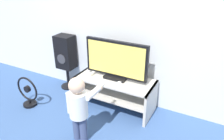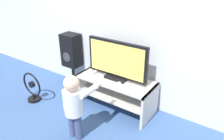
{
  "view_description": "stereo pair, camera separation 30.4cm",
  "coord_description": "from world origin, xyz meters",
  "px_view_note": "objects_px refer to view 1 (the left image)",
  "views": [
    {
      "loc": [
        1.28,
        -2.27,
        2.0
      ],
      "look_at": [
        0.0,
        0.15,
        0.68
      ],
      "focal_mm": 35.0,
      "sensor_mm": 36.0,
      "label": 1
    },
    {
      "loc": [
        1.54,
        -2.12,
        2.0
      ],
      "look_at": [
        0.0,
        0.15,
        0.68
      ],
      "focal_mm": 35.0,
      "sensor_mm": 36.0,
      "label": 2
    }
  ],
  "objects_px": {
    "television": "(116,61)",
    "remote_secondary": "(117,83)",
    "floor_fan": "(28,93)",
    "speaker_tower": "(66,54)",
    "child": "(79,105)",
    "game_console": "(93,73)",
    "remote_primary": "(141,89)"
  },
  "relations": [
    {
      "from": "child",
      "to": "floor_fan",
      "type": "bearing_deg",
      "value": 168.6
    },
    {
      "from": "remote_primary",
      "to": "floor_fan",
      "type": "relative_size",
      "value": 0.26
    },
    {
      "from": "child",
      "to": "speaker_tower",
      "type": "height_order",
      "value": "speaker_tower"
    },
    {
      "from": "television",
      "to": "remote_secondary",
      "type": "relative_size",
      "value": 7.34
    },
    {
      "from": "television",
      "to": "child",
      "type": "xyz_separation_m",
      "value": [
        -0.06,
        -0.85,
        -0.26
      ]
    },
    {
      "from": "game_console",
      "to": "speaker_tower",
      "type": "xyz_separation_m",
      "value": [
        -0.66,
        0.18,
        0.13
      ]
    },
    {
      "from": "remote_primary",
      "to": "child",
      "type": "xyz_separation_m",
      "value": [
        -0.51,
        -0.71,
        0.02
      ]
    },
    {
      "from": "child",
      "to": "speaker_tower",
      "type": "bearing_deg",
      "value": 134.53
    },
    {
      "from": "television",
      "to": "speaker_tower",
      "type": "bearing_deg",
      "value": 172.25
    },
    {
      "from": "floor_fan",
      "to": "speaker_tower",
      "type": "bearing_deg",
      "value": 77.01
    },
    {
      "from": "television",
      "to": "floor_fan",
      "type": "xyz_separation_m",
      "value": [
        -1.21,
        -0.62,
        -0.55
      ]
    },
    {
      "from": "remote_primary",
      "to": "child",
      "type": "relative_size",
      "value": 0.15
    },
    {
      "from": "television",
      "to": "speaker_tower",
      "type": "relative_size",
      "value": 0.99
    },
    {
      "from": "child",
      "to": "game_console",
      "type": "bearing_deg",
      "value": 110.97
    },
    {
      "from": "television",
      "to": "child",
      "type": "relative_size",
      "value": 1.09
    },
    {
      "from": "game_console",
      "to": "speaker_tower",
      "type": "bearing_deg",
      "value": 164.54
    },
    {
      "from": "remote_primary",
      "to": "remote_secondary",
      "type": "distance_m",
      "value": 0.36
    },
    {
      "from": "floor_fan",
      "to": "game_console",
      "type": "bearing_deg",
      "value": 34.37
    },
    {
      "from": "remote_primary",
      "to": "child",
      "type": "distance_m",
      "value": 0.87
    },
    {
      "from": "game_console",
      "to": "remote_secondary",
      "type": "height_order",
      "value": "game_console"
    },
    {
      "from": "television",
      "to": "speaker_tower",
      "type": "xyz_separation_m",
      "value": [
        -1.03,
        0.14,
        -0.13
      ]
    },
    {
      "from": "speaker_tower",
      "to": "child",
      "type": "bearing_deg",
      "value": -45.47
    },
    {
      "from": "speaker_tower",
      "to": "floor_fan",
      "type": "distance_m",
      "value": 0.88
    },
    {
      "from": "remote_primary",
      "to": "television",
      "type": "bearing_deg",
      "value": 162.72
    },
    {
      "from": "remote_primary",
      "to": "speaker_tower",
      "type": "height_order",
      "value": "speaker_tower"
    },
    {
      "from": "game_console",
      "to": "floor_fan",
      "type": "relative_size",
      "value": 0.39
    },
    {
      "from": "television",
      "to": "floor_fan",
      "type": "height_order",
      "value": "television"
    },
    {
      "from": "game_console",
      "to": "child",
      "type": "xyz_separation_m",
      "value": [
        0.31,
        -0.8,
        0.01
      ]
    },
    {
      "from": "television",
      "to": "remote_primary",
      "type": "bearing_deg",
      "value": -17.28
    },
    {
      "from": "remote_secondary",
      "to": "child",
      "type": "height_order",
      "value": "child"
    },
    {
      "from": "remote_primary",
      "to": "speaker_tower",
      "type": "relative_size",
      "value": 0.13
    },
    {
      "from": "remote_secondary",
      "to": "floor_fan",
      "type": "distance_m",
      "value": 1.4
    }
  ]
}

